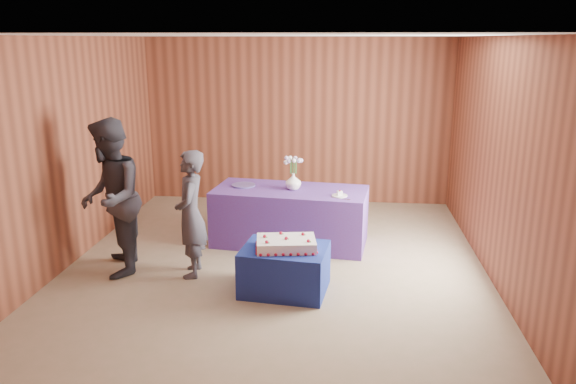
# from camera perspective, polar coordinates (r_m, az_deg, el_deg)

# --- Properties ---
(ground) EXTENTS (6.00, 6.00, 0.00)m
(ground) POSITION_cam_1_polar(r_m,az_deg,el_deg) (6.78, -1.36, -7.85)
(ground) COLOR gray
(ground) RESTS_ON ground
(room_shell) EXTENTS (5.04, 6.04, 2.72)m
(room_shell) POSITION_cam_1_polar(r_m,az_deg,el_deg) (6.29, -1.46, 7.42)
(room_shell) COLOR brown
(room_shell) RESTS_ON ground
(cake_table) EXTENTS (0.97, 0.80, 0.50)m
(cake_table) POSITION_cam_1_polar(r_m,az_deg,el_deg) (6.14, -0.34, -7.86)
(cake_table) COLOR navy
(cake_table) RESTS_ON ground
(serving_table) EXTENTS (2.09, 1.12, 0.75)m
(serving_table) POSITION_cam_1_polar(r_m,az_deg,el_deg) (7.49, 0.22, -2.50)
(serving_table) COLOR #513797
(serving_table) RESTS_ON ground
(sheet_cake) EXTENTS (0.71, 0.53, 0.15)m
(sheet_cake) POSITION_cam_1_polar(r_m,az_deg,el_deg) (6.00, -0.19, -5.28)
(sheet_cake) COLOR white
(sheet_cake) RESTS_ON cake_table
(vase) EXTENTS (0.26, 0.26, 0.22)m
(vase) POSITION_cam_1_polar(r_m,az_deg,el_deg) (7.36, 0.54, 1.08)
(vase) COLOR white
(vase) RESTS_ON serving_table
(flower_spray) EXTENTS (0.25, 0.26, 0.20)m
(flower_spray) POSITION_cam_1_polar(r_m,az_deg,el_deg) (7.30, 0.54, 3.16)
(flower_spray) COLOR #29672A
(flower_spray) RESTS_ON vase
(platter) EXTENTS (0.36, 0.36, 0.02)m
(platter) POSITION_cam_1_polar(r_m,az_deg,el_deg) (7.58, -4.55, 0.69)
(platter) COLOR #574A95
(platter) RESTS_ON serving_table
(plate) EXTENTS (0.22, 0.22, 0.01)m
(plate) POSITION_cam_1_polar(r_m,az_deg,el_deg) (7.10, 5.27, -0.36)
(plate) COLOR silver
(plate) RESTS_ON serving_table
(cake_slice) EXTENTS (0.08, 0.07, 0.08)m
(cake_slice) POSITION_cam_1_polar(r_m,az_deg,el_deg) (7.09, 5.27, -0.10)
(cake_slice) COLOR white
(cake_slice) RESTS_ON plate
(knife) EXTENTS (0.25, 0.12, 0.00)m
(knife) POSITION_cam_1_polar(r_m,az_deg,el_deg) (6.99, 5.38, -0.66)
(knife) COLOR #BCBCC1
(knife) RESTS_ON serving_table
(guest_left) EXTENTS (0.43, 0.58, 1.47)m
(guest_left) POSITION_cam_1_polar(r_m,az_deg,el_deg) (6.49, -9.85, -2.23)
(guest_left) COLOR #3A3943
(guest_left) RESTS_ON ground
(guest_right) EXTENTS (0.93, 1.06, 1.82)m
(guest_right) POSITION_cam_1_polar(r_m,az_deg,el_deg) (6.70, -17.57, -0.60)
(guest_right) COLOR #33323C
(guest_right) RESTS_ON ground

